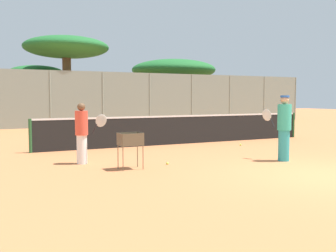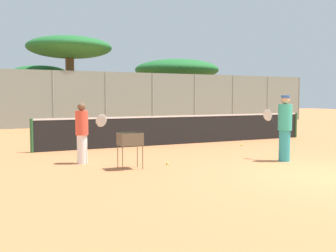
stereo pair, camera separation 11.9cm
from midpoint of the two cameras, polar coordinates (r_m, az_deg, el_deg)
name	(u,v)px [view 1 (the left image)]	position (r m, az deg, el deg)	size (l,w,h in m)	color
ground_plane	(331,177)	(9.37, 22.26, -6.82)	(80.00, 80.00, 0.00)	#C67242
tennis_net	(183,129)	(14.66, 2.02, -0.43)	(10.98, 0.10, 1.07)	#26592D
back_fence	(103,99)	(24.07, -9.57, 3.90)	(30.96, 0.08, 3.28)	gray
tree_0	(174,70)	(31.06, 0.71, 8.07)	(6.54, 6.54, 4.68)	brown
tree_1	(36,73)	(29.21, -18.68, 7.30)	(3.69, 3.69, 3.96)	brown
tree_2	(66,49)	(26.11, -14.66, 10.79)	(5.33, 5.33, 5.55)	brown
player_white_outfit	(284,127)	(11.12, 16.18, -0.15)	(0.42, 0.90, 1.79)	teal
player_red_cap	(82,133)	(10.48, -12.68, -0.93)	(0.79, 0.54, 1.59)	white
ball_cart	(130,142)	(9.54, -5.86, -2.37)	(0.56, 0.41, 0.88)	brown
tennis_ball_0	(241,145)	(14.39, 10.25, -2.68)	(0.07, 0.07, 0.07)	#D1E54C
tennis_ball_3	(167,163)	(10.21, -0.43, -5.43)	(0.07, 0.07, 0.07)	#D1E54C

